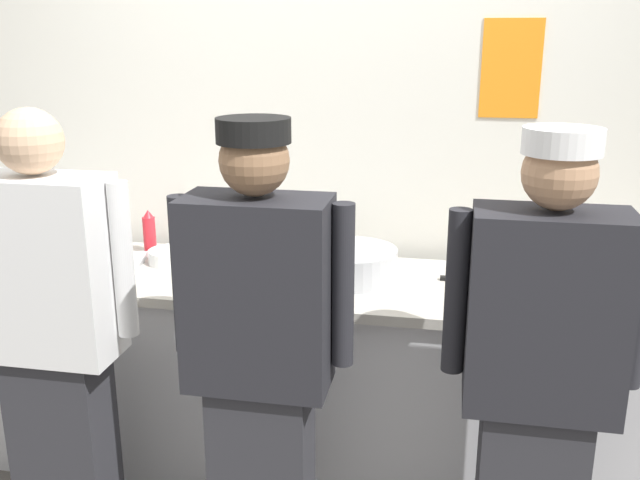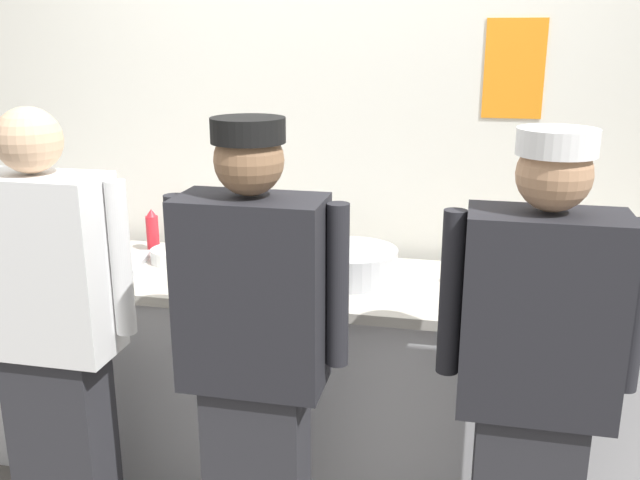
{
  "view_description": "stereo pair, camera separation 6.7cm",
  "coord_description": "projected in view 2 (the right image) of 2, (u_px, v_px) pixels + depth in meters",
  "views": [
    {
      "loc": [
        0.56,
        -2.32,
        1.86
      ],
      "look_at": [
        0.04,
        0.32,
        1.06
      ],
      "focal_mm": 39.35,
      "sensor_mm": 36.0,
      "label": 1
    },
    {
      "loc": [
        0.62,
        -2.31,
        1.86
      ],
      "look_at": [
        0.04,
        0.32,
        1.06
      ],
      "focal_mm": 39.35,
      "sensor_mm": 36.0,
      "label": 2
    }
  ],
  "objects": [
    {
      "name": "chef_far_right",
      "position": [
        534.0,
        381.0,
        2.09
      ],
      "size": [
        0.59,
        0.24,
        1.61
      ],
      "color": "#2D2D33",
      "rests_on": "ground"
    },
    {
      "name": "ramekin_green_sauce",
      "position": [
        228.0,
        268.0,
        2.96
      ],
      "size": [
        0.09,
        0.09,
        0.05
      ],
      "color": "white",
      "rests_on": "prep_counter"
    },
    {
      "name": "mixing_bowl_steel",
      "position": [
        351.0,
        264.0,
        2.89
      ],
      "size": [
        0.38,
        0.38,
        0.13
      ],
      "primitive_type": "cylinder",
      "color": "#B7BABF",
      "rests_on": "prep_counter"
    },
    {
      "name": "plate_stack_front",
      "position": [
        174.0,
        255.0,
        3.11
      ],
      "size": [
        0.21,
        0.21,
        0.06
      ],
      "color": "white",
      "rests_on": "prep_counter"
    },
    {
      "name": "squeeze_bottle_primary",
      "position": [
        153.0,
        231.0,
        3.23
      ],
      "size": [
        0.06,
        0.06,
        0.21
      ],
      "color": "red",
      "rests_on": "prep_counter"
    },
    {
      "name": "prep_counter",
      "position": [
        313.0,
        374.0,
        3.03
      ],
      "size": [
        3.09,
        0.7,
        0.88
      ],
      "color": "silver",
      "rests_on": "ground"
    },
    {
      "name": "sheet_tray",
      "position": [
        96.0,
        262.0,
        3.07
      ],
      "size": [
        0.47,
        0.38,
        0.02
      ],
      "primitive_type": "cube",
      "rotation": [
        0.0,
        0.0,
        0.22
      ],
      "color": "#B7BABF",
      "rests_on": "prep_counter"
    },
    {
      "name": "ramekin_yellow_sauce",
      "position": [
        528.0,
        297.0,
        2.64
      ],
      "size": [
        0.1,
        0.1,
        0.04
      ],
      "color": "white",
      "rests_on": "prep_counter"
    },
    {
      "name": "wall_back",
      "position": [
        336.0,
        130.0,
        3.2
      ],
      "size": [
        4.85,
        0.11,
        2.87
      ],
      "color": "silver",
      "rests_on": "ground"
    },
    {
      "name": "squeeze_bottle_secondary",
      "position": [
        522.0,
        271.0,
        2.74
      ],
      "size": [
        0.06,
        0.06,
        0.18
      ],
      "color": "orange",
      "rests_on": "prep_counter"
    },
    {
      "name": "chef_near_left",
      "position": [
        52.0,
        331.0,
        2.43
      ],
      "size": [
        0.6,
        0.24,
        1.64
      ],
      "color": "#2D2D33",
      "rests_on": "ground"
    },
    {
      "name": "chefs_knife",
      "position": [
        469.0,
        281.0,
        2.85
      ],
      "size": [
        0.28,
        0.03,
        0.02
      ],
      "color": "#B7BABF",
      "rests_on": "prep_counter"
    },
    {
      "name": "ramekin_orange_sauce",
      "position": [
        576.0,
        290.0,
        2.72
      ],
      "size": [
        0.11,
        0.11,
        0.04
      ],
      "color": "white",
      "rests_on": "prep_counter"
    },
    {
      "name": "chef_center",
      "position": [
        255.0,
        356.0,
        2.24
      ],
      "size": [
        0.59,
        0.24,
        1.63
      ],
      "color": "#2D2D33",
      "rests_on": "ground"
    }
  ]
}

